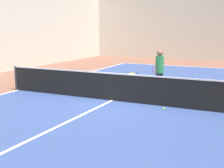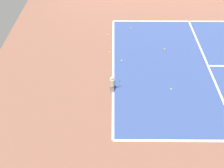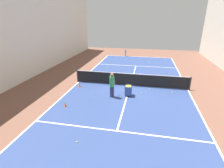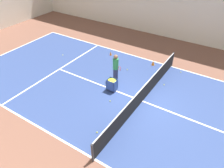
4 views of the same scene
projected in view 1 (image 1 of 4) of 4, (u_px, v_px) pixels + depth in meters
The scene contains 17 objects.
ground_plane at pixel (112, 101), 11.74m from camera, with size 36.95×36.95×0.00m, color brown.
court_playing_area at pixel (112, 101), 11.74m from camera, with size 9.15×23.37×0.00m.
line_baseline_far at pixel (183, 66), 22.09m from camera, with size 9.15×0.10×0.00m, color white.
line_sideline_left at pixel (18, 90), 13.69m from camera, with size 0.10×23.37×0.00m, color white.
line_service_far at pixel (162, 77), 17.43m from camera, with size 9.15×0.10×0.00m, color white.
line_centre_service at pixel (112, 100), 11.74m from camera, with size 0.10×12.85×0.00m, color white.
hall_enclosure_far at pixel (199, 8), 25.63m from camera, with size 18.73×0.15×8.61m.
tennis_net at pixel (112, 86), 11.64m from camera, with size 9.45×0.10×1.06m.
coach_at_net at pixel (159, 68), 13.29m from camera, with size 0.47×0.72×1.78m.
ball_cart at pixel (131, 79), 13.45m from camera, with size 0.46×0.57×0.78m.
tennis_ball_0 at pixel (106, 90), 13.52m from camera, with size 0.07×0.07×0.07m, color yellow.
tennis_ball_1 at pixel (154, 64), 22.92m from camera, with size 0.07×0.07×0.07m, color yellow.
tennis_ball_2 at pixel (164, 109), 10.42m from camera, with size 0.07×0.07×0.07m, color yellow.
tennis_ball_5 at pixel (52, 89), 13.83m from camera, with size 0.07×0.07×0.07m, color yellow.
tennis_ball_7 at pixel (196, 75), 17.81m from camera, with size 0.07×0.07×0.07m, color yellow.
tennis_ball_9 at pixel (82, 93), 12.84m from camera, with size 0.07×0.07×0.07m, color yellow.
tennis_ball_14 at pixel (191, 94), 12.79m from camera, with size 0.07×0.07×0.07m, color yellow.
Camera 1 is at (4.97, -10.30, 2.72)m, focal length 50.00 mm.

